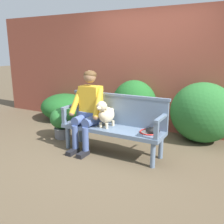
# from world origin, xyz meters

# --- Properties ---
(ground_plane) EXTENTS (40.00, 40.00, 0.00)m
(ground_plane) POSITION_xyz_m (0.00, 0.00, 0.00)
(ground_plane) COLOR brown
(brick_garden_fence) EXTENTS (8.00, 0.30, 2.40)m
(brick_garden_fence) POSITION_xyz_m (0.00, 1.63, 1.20)
(brick_garden_fence) COLOR brown
(brick_garden_fence) RESTS_ON ground
(hedge_bush_mid_left) EXTENTS (0.84, 0.51, 0.64)m
(hedge_bush_mid_left) POSITION_xyz_m (-1.01, 1.28, 0.32)
(hedge_bush_mid_left) COLOR #337538
(hedge_bush_mid_left) RESTS_ON ground
(hedge_bush_far_right) EXTENTS (0.94, 0.82, 1.03)m
(hedge_bush_far_right) POSITION_xyz_m (-0.18, 1.26, 0.52)
(hedge_bush_far_right) COLOR #1E5B23
(hedge_bush_far_right) RESTS_ON ground
(hedge_bush_mid_right) EXTENTS (1.14, 0.92, 1.08)m
(hedge_bush_mid_right) POSITION_xyz_m (1.16, 1.22, 0.54)
(hedge_bush_mid_right) COLOR #286B2D
(hedge_bush_mid_right) RESTS_ON ground
(hedge_bush_far_left) EXTENTS (1.09, 1.09, 0.61)m
(hedge_bush_far_left) POSITION_xyz_m (-1.96, 1.23, 0.30)
(hedge_bush_far_left) COLOR #1E5B23
(hedge_bush_far_left) RESTS_ON ground
(garden_bench) EXTENTS (1.66, 0.48, 0.43)m
(garden_bench) POSITION_xyz_m (0.00, 0.00, 0.37)
(garden_bench) COLOR slate
(garden_bench) RESTS_ON ground
(bench_backrest) EXTENTS (1.70, 0.06, 0.50)m
(bench_backrest) POSITION_xyz_m (0.00, 0.21, 0.69)
(bench_backrest) COLOR slate
(bench_backrest) RESTS_ON garden_bench
(bench_armrest_left_end) EXTENTS (0.06, 0.48, 0.28)m
(bench_armrest_left_end) POSITION_xyz_m (-0.79, -0.09, 0.63)
(bench_armrest_left_end) COLOR slate
(bench_armrest_left_end) RESTS_ON garden_bench
(bench_armrest_right_end) EXTENTS (0.06, 0.48, 0.28)m
(bench_armrest_right_end) POSITION_xyz_m (0.79, -0.09, 0.63)
(bench_armrest_right_end) COLOR slate
(bench_armrest_right_end) RESTS_ON garden_bench
(person_seated) EXTENTS (0.56, 0.64, 1.30)m
(person_seated) POSITION_xyz_m (-0.43, -0.01, 0.71)
(person_seated) COLOR black
(person_seated) RESTS_ON ground
(dog_on_bench) EXTENTS (0.22, 0.44, 0.44)m
(dog_on_bench) POSITION_xyz_m (-0.10, -0.04, 0.65)
(dog_on_bench) COLOR beige
(dog_on_bench) RESTS_ON garden_bench
(tennis_racket) EXTENTS (0.33, 0.58, 0.03)m
(tennis_racket) POSITION_xyz_m (0.61, 0.07, 0.44)
(tennis_racket) COLOR red
(tennis_racket) RESTS_ON garden_bench
(baseball_glove) EXTENTS (0.24, 0.19, 0.09)m
(baseball_glove) POSITION_xyz_m (0.66, 0.03, 0.48)
(baseball_glove) COLOR black
(baseball_glove) RESTS_ON garden_bench
(potted_plant) EXTENTS (0.45, 0.45, 0.58)m
(potted_plant) POSITION_xyz_m (-1.17, 0.19, 0.33)
(potted_plant) COLOR slate
(potted_plant) RESTS_ON ground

